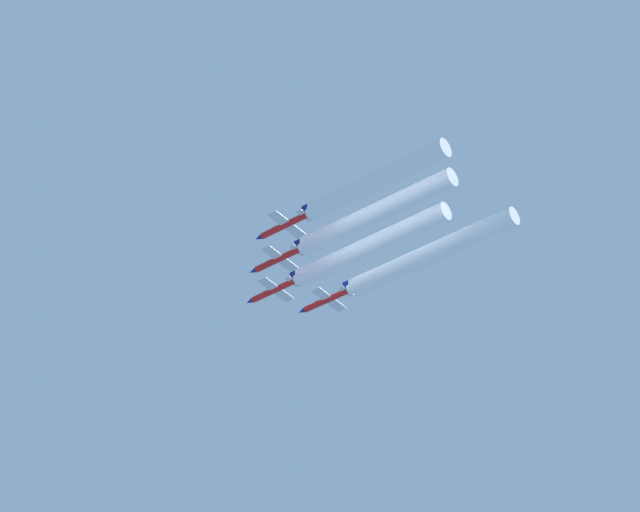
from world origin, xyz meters
name	(u,v)px	position (x,y,z in m)	size (l,w,h in m)	color
jet_lead	(272,291)	(0.43, 5.12, 199.53)	(8.92, 13.00, 3.12)	red
jet_left_wingman	(276,260)	(-8.13, -2.83, 198.48)	(8.92, 13.00, 3.12)	red
jet_right_wingman	(325,301)	(7.99, -2.29, 198.18)	(8.92, 13.00, 3.12)	red
jet_outer_left	(283,226)	(-16.66, -11.35, 197.44)	(8.92, 13.00, 3.12)	red
smoke_trail_lead	(369,246)	(0.43, -18.70, 199.50)	(3.74, 35.80, 3.74)	white
smoke_trail_left_wingman	(374,214)	(-8.13, -26.27, 198.45)	(3.74, 35.04, 3.74)	white
smoke_trail_right_wingman	(429,254)	(7.99, -27.48, 198.15)	(3.74, 38.53, 3.74)	white
smoke_trail_outer_left	(375,182)	(-16.66, -32.68, 197.41)	(3.74, 30.79, 3.74)	white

